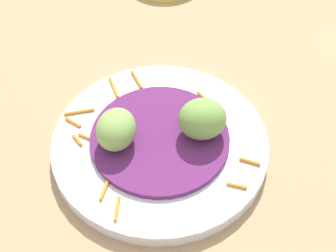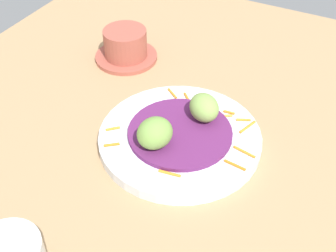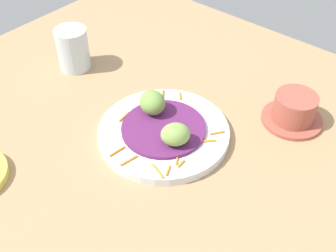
{
  "view_description": "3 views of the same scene",
  "coord_description": "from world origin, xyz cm",
  "views": [
    {
      "loc": [
        -37.18,
        20.53,
        49.79
      ],
      "look_at": [
        -6.22,
        1.79,
        6.74
      ],
      "focal_mm": 53.44,
      "sensor_mm": 36.0,
      "label": 1
    },
    {
      "loc": [
        16.75,
        -44.53,
        51.28
      ],
      "look_at": [
        -7.36,
        2.02,
        5.09
      ],
      "focal_mm": 48.2,
      "sensor_mm": 36.0,
      "label": 2
    },
    {
      "loc": [
        39.49,
        41.6,
        59.42
      ],
      "look_at": [
        -5.35,
        3.7,
        5.48
      ],
      "focal_mm": 45.18,
      "sensor_mm": 36.0,
      "label": 3
    }
  ],
  "objects": [
    {
      "name": "terracotta_bowl",
      "position": [
        -25.72,
        19.42,
        4.79
      ],
      "size": [
        12.27,
        12.27,
        6.27
      ],
      "color": "#A85142",
      "rests_on": "table_surface"
    },
    {
      "name": "table_surface",
      "position": [
        0.0,
        0.0,
        1.0
      ],
      "size": [
        110.0,
        110.0,
        2.0
      ],
      "primitive_type": "cube",
      "color": "tan",
      "rests_on": "ground"
    },
    {
      "name": "main_plate",
      "position": [
        -5.48,
        2.47,
        2.89
      ],
      "size": [
        25.53,
        25.53,
        1.79
      ],
      "primitive_type": "cylinder",
      "color": "silver",
      "rests_on": "table_surface"
    },
    {
      "name": "guac_scoop_left",
      "position": [
        -3.54,
        6.99,
        6.63
      ],
      "size": [
        7.03,
        6.96,
        4.26
      ],
      "primitive_type": "ellipsoid",
      "rotation": [
        0.0,
        0.0,
        2.41
      ],
      "color": "#84A851",
      "rests_on": "cabbage_bed"
    },
    {
      "name": "water_glass",
      "position": [
        -10.05,
        -28.88,
        6.9
      ],
      "size": [
        7.35,
        7.35,
        9.8
      ],
      "primitive_type": "cylinder",
      "color": "silver",
      "rests_on": "table_surface"
    },
    {
      "name": "carrot_garnish",
      "position": [
        -2.73,
        4.51,
        3.99
      ],
      "size": [
        23.07,
        18.45,
        0.4
      ],
      "color": "orange",
      "rests_on": "main_plate"
    },
    {
      "name": "guac_scoop_center",
      "position": [
        -7.43,
        -2.05,
        6.87
      ],
      "size": [
        6.6,
        6.96,
        4.73
      ],
      "primitive_type": "ellipsoid",
      "rotation": [
        0.0,
        0.0,
        5.92
      ],
      "color": "#759E47",
      "rests_on": "cabbage_bed"
    },
    {
      "name": "cabbage_bed",
      "position": [
        -5.48,
        2.47,
        4.15
      ],
      "size": [
        16.34,
        16.34,
        0.72
      ],
      "primitive_type": "cylinder",
      "color": "#60235B",
      "rests_on": "main_plate"
    }
  ]
}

